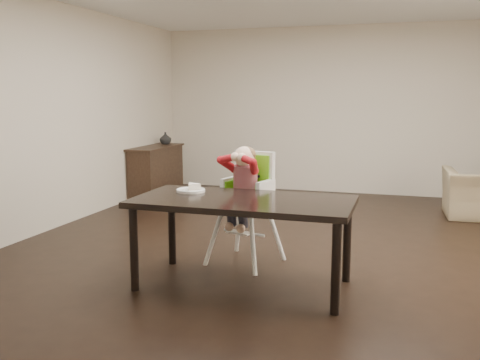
{
  "coord_description": "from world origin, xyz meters",
  "views": [
    {
      "loc": [
        1.03,
        -5.34,
        1.59
      ],
      "look_at": [
        -0.38,
        -0.82,
        0.84
      ],
      "focal_mm": 40.0,
      "sensor_mm": 36.0,
      "label": 1
    }
  ],
  "objects": [
    {
      "name": "ground",
      "position": [
        0.0,
        0.0,
        0.0
      ],
      "size": [
        7.0,
        7.0,
        0.0
      ],
      "primitive_type": "plane",
      "color": "black",
      "rests_on": "ground"
    },
    {
      "name": "room_walls",
      "position": [
        0.0,
        0.0,
        1.86
      ],
      "size": [
        6.02,
        7.02,
        2.71
      ],
      "color": "beige",
      "rests_on": "ground"
    },
    {
      "name": "dining_table",
      "position": [
        -0.24,
        -1.2,
        0.67
      ],
      "size": [
        1.8,
        0.9,
        0.75
      ],
      "color": "black",
      "rests_on": "ground"
    },
    {
      "name": "high_chair",
      "position": [
        -0.4,
        -0.56,
        0.79
      ],
      "size": [
        0.57,
        0.57,
        1.12
      ],
      "rotation": [
        0.0,
        0.0,
        -0.26
      ],
      "color": "white",
      "rests_on": "ground"
    },
    {
      "name": "plate",
      "position": [
        -0.77,
        -1.03,
        0.78
      ],
      "size": [
        0.33,
        0.33,
        0.07
      ],
      "rotation": [
        0.0,
        0.0,
        0.39
      ],
      "color": "white",
      "rests_on": "dining_table"
    },
    {
      "name": "sideboard",
      "position": [
        -2.78,
        2.34,
        0.4
      ],
      "size": [
        0.44,
        1.26,
        0.79
      ],
      "color": "black",
      "rests_on": "ground"
    },
    {
      "name": "vase",
      "position": [
        -2.78,
        2.71,
        0.89
      ],
      "size": [
        0.23,
        0.24,
        0.19
      ],
      "primitive_type": "imported",
      "rotation": [
        0.0,
        0.0,
        -0.23
      ],
      "color": "#99999E",
      "rests_on": "sideboard"
    }
  ]
}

